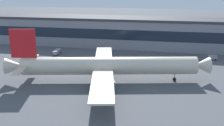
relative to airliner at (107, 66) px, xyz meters
The scene contains 8 objects.
ground_plane 5.38m from the airliner, ahead, with size 600.00×600.00×0.00m, color #4C4F54.
terminal_building 53.82m from the airliner, 88.52° to the left, with size 146.70×19.68×14.62m.
airliner is the anchor object (origin of this frame).
baggage_tug 50.93m from the airliner, 42.62° to the left, with size 3.78×2.42×1.85m.
belt_loader 42.77m from the airliner, 134.61° to the left, with size 2.62×6.57×1.95m.
pushback_tractor 33.34m from the airliner, 105.23° to the left, with size 5.46×4.62×1.75m.
traffic_cone_0 17.68m from the airliner, 19.99° to the right, with size 0.49×0.49×0.61m, color #F2590C.
traffic_cone_1 21.47m from the airliner, 156.43° to the right, with size 0.44×0.44×0.55m, color #F2590C.
Camera 1 is at (16.57, -78.44, 29.38)m, focal length 42.54 mm.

